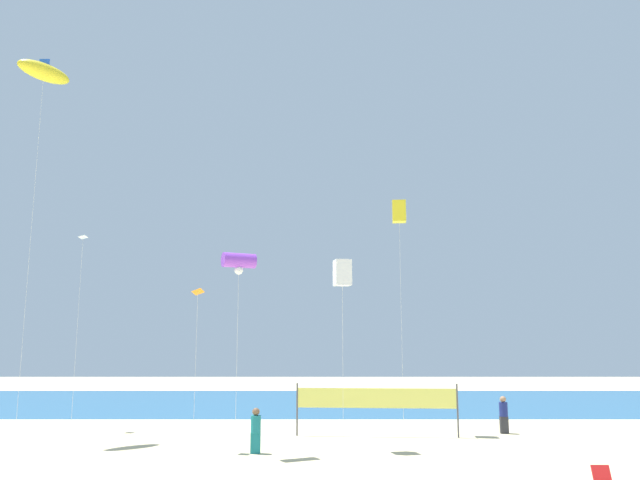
% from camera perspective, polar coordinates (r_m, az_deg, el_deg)
% --- Properties ---
extents(ocean_band, '(120.00, 20.00, 0.01)m').
position_cam_1_polar(ocean_band, '(45.63, -0.25, -14.89)').
color(ocean_band, '#28608C').
rests_on(ocean_band, ground).
extents(beachgoer_teal_shirt, '(0.40, 0.40, 1.74)m').
position_cam_1_polar(beachgoer_teal_shirt, '(25.28, -5.84, -17.16)').
color(beachgoer_teal_shirt, '#19727A').
rests_on(beachgoer_teal_shirt, ground).
extents(beachgoer_navy_shirt, '(0.40, 0.40, 1.74)m').
position_cam_1_polar(beachgoer_navy_shirt, '(31.61, 16.97, -15.25)').
color(beachgoer_navy_shirt, '#2D2D33').
rests_on(beachgoer_navy_shirt, ground).
extents(volleyball_net, '(7.48, 0.65, 2.40)m').
position_cam_1_polar(volleyball_net, '(29.44, 5.48, -14.69)').
color(volleyball_net, '#4C4C51').
rests_on(volleyball_net, ground).
extents(kite_yellow_box, '(0.75, 0.75, 11.38)m').
position_cam_1_polar(kite_yellow_box, '(31.18, 7.58, 2.63)').
color(kite_yellow_box, silver).
rests_on(kite_yellow_box, ground).
extents(kite_orange_diamond, '(0.58, 0.58, 6.58)m').
position_cam_1_polar(kite_orange_diamond, '(26.12, -11.18, -5.01)').
color(kite_orange_diamond, silver).
rests_on(kite_orange_diamond, ground).
extents(kite_yellow_inflatable, '(2.53, 2.27, 18.13)m').
position_cam_1_polar(kite_yellow_inflatable, '(34.03, -24.24, 14.08)').
color(kite_yellow_inflatable, silver).
rests_on(kite_yellow_inflatable, ground).
extents(kite_white_box, '(0.81, 0.81, 7.77)m').
position_cam_1_polar(kite_white_box, '(25.96, 2.28, -3.09)').
color(kite_white_box, silver).
rests_on(kite_white_box, ground).
extents(kite_white_diamond, '(0.57, 0.57, 9.88)m').
position_cam_1_polar(kite_white_diamond, '(34.28, -21.12, -0.33)').
color(kite_white_diamond, silver).
rests_on(kite_white_diamond, ground).
extents(kite_violet_tube, '(1.47, 1.11, 7.88)m').
position_cam_1_polar(kite_violet_tube, '(24.94, -7.40, -2.01)').
color(kite_violet_tube, silver).
rests_on(kite_violet_tube, ground).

